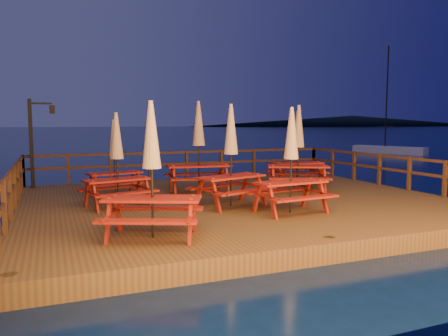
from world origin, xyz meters
The scene contains 15 objects.
ground centered at (0.00, 0.00, 0.00)m, with size 500.00×500.00×0.00m, color #051533.
deck centered at (0.00, 0.00, 0.20)m, with size 12.00×10.00×0.40m, color #4F3119.
deck_piles centered at (0.00, 0.00, -0.30)m, with size 11.44×9.44×1.40m.
railing centered at (0.00, 1.78, 1.16)m, with size 11.80×9.75×1.10m.
lamp_post centered at (-5.39, 4.55, 2.20)m, with size 0.85×0.18×3.00m.
headland_right centered at (185.00, 230.00, 3.50)m, with size 230.40×86.40×7.00m, color black.
sailboat centered at (21.36, 17.20, 0.30)m, with size 3.22×6.08×9.09m.
picnic_table_0 centered at (-3.19, -3.37, 1.76)m, with size 2.28×2.11×2.62m.
picnic_table_1 centered at (-0.55, -0.96, 1.80)m, with size 2.26×2.05×2.69m.
picnic_table_2 centered at (0.48, -2.29, 1.74)m, with size 1.95×1.66×2.58m.
picnic_table_3 centered at (-3.35, 0.05, 1.68)m, with size 2.02×1.80×2.47m.
picnic_table_4 centered at (3.20, 1.91, 1.77)m, with size 1.97×1.68×2.63m.
picnic_table_5 centered at (-3.16, 2.00, 1.59)m, with size 1.85×1.63×2.30m.
picnic_table_6 centered at (2.44, 0.58, 1.84)m, with size 2.42×2.25×2.76m.
picnic_table_7 centered at (-0.58, 1.62, 1.90)m, with size 2.21×1.90×2.88m.
Camera 1 is at (-4.97, -11.52, 2.62)m, focal length 35.00 mm.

